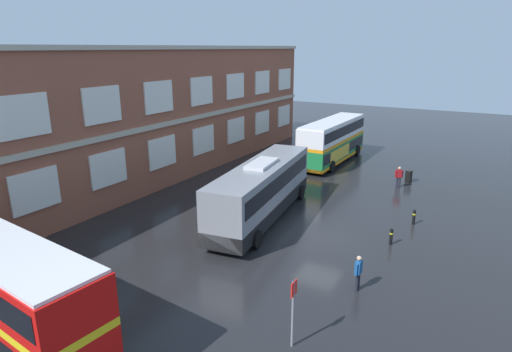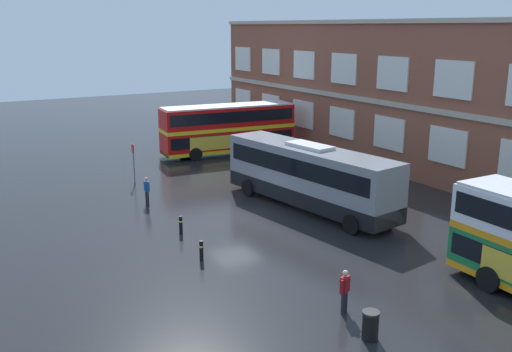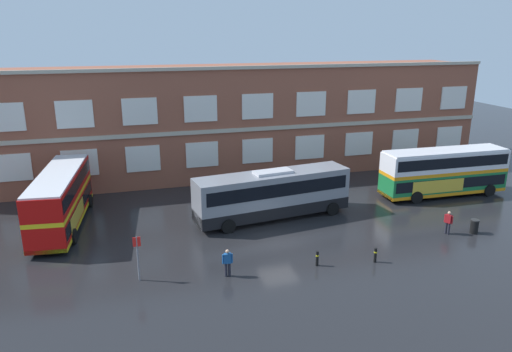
% 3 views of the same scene
% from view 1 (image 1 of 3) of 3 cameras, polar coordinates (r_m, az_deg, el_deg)
% --- Properties ---
extents(ground_plane, '(120.00, 120.00, 0.00)m').
position_cam_1_polar(ground_plane, '(26.25, 4.25, -7.30)').
color(ground_plane, black).
extents(brick_terminal_building, '(52.76, 8.19, 10.78)m').
position_cam_1_polar(brick_terminal_building, '(34.38, -20.55, 6.59)').
color(brick_terminal_building, brown).
rests_on(brick_terminal_building, ground).
extents(double_decker_middle, '(11.05, 3.03, 4.07)m').
position_cam_1_polar(double_decker_middle, '(41.75, 10.10, 4.68)').
color(double_decker_middle, '#197038').
rests_on(double_decker_middle, ground).
extents(touring_coach, '(12.23, 4.17, 3.80)m').
position_cam_1_polar(touring_coach, '(27.37, 0.77, -1.94)').
color(touring_coach, gray).
rests_on(touring_coach, ground).
extents(waiting_passenger, '(0.64, 0.27, 1.70)m').
position_cam_1_polar(waiting_passenger, '(20.45, 13.37, -12.18)').
color(waiting_passenger, black).
rests_on(waiting_passenger, ground).
extents(second_passenger, '(0.39, 0.61, 1.70)m').
position_cam_1_polar(second_passenger, '(35.60, 18.37, -0.03)').
color(second_passenger, black).
rests_on(second_passenger, ground).
extents(bus_stand_flag, '(0.44, 0.10, 2.70)m').
position_cam_1_polar(bus_stand_flag, '(16.30, 4.92, -16.97)').
color(bus_stand_flag, slate).
rests_on(bus_stand_flag, ground).
extents(station_litter_bin, '(0.60, 0.60, 1.03)m').
position_cam_1_polar(station_litter_bin, '(37.44, 19.55, -0.00)').
color(station_litter_bin, black).
rests_on(station_litter_bin, ground).
extents(safety_bollard_west, '(0.19, 0.19, 0.95)m').
position_cam_1_polar(safety_bollard_west, '(25.47, 17.45, -7.64)').
color(safety_bollard_west, black).
rests_on(safety_bollard_west, ground).
extents(safety_bollard_east, '(0.19, 0.19, 0.95)m').
position_cam_1_polar(safety_bollard_east, '(28.71, 20.17, -5.11)').
color(safety_bollard_east, black).
rests_on(safety_bollard_east, ground).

